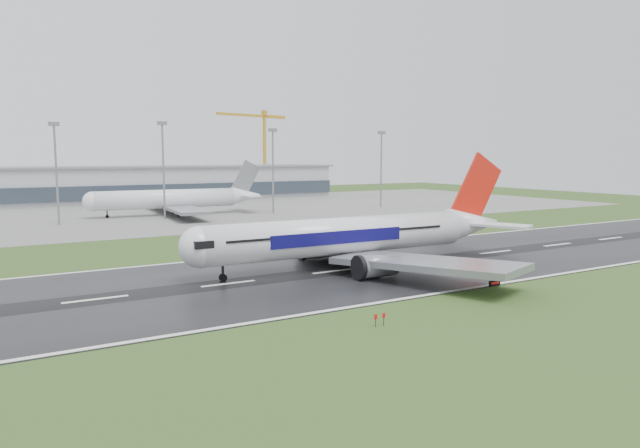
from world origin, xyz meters
TOP-DOWN VIEW (x-y plane):
  - ground at (0.00, 0.00)m, footprint 520.00×520.00m
  - runway at (0.00, 0.00)m, footprint 400.00×45.00m
  - apron at (0.00, 125.00)m, footprint 400.00×130.00m
  - terminal at (0.00, 185.00)m, footprint 240.00×36.00m
  - main_airliner at (26.79, 1.52)m, footprint 69.21×66.05m
  - parked_airliner at (23.42, 110.55)m, footprint 65.29×61.31m
  - tower_crane at (99.42, 200.00)m, footprint 44.20×13.58m
  - runway_sign at (35.26, -22.67)m, footprint 2.28×0.90m
  - floodmast_2 at (-14.09, 100.00)m, footprint 0.64×0.64m
  - floodmast_3 at (17.34, 100.00)m, footprint 0.64×0.64m
  - floodmast_4 at (56.17, 100.00)m, footprint 0.64×0.64m
  - floodmast_5 at (103.54, 100.00)m, footprint 0.64×0.64m

SIDE VIEW (x-z plane):
  - ground at x=0.00m, z-range 0.00..0.00m
  - apron at x=0.00m, z-range 0.00..0.08m
  - runway at x=0.00m, z-range 0.00..0.10m
  - runway_sign at x=35.26m, z-range 0.00..1.04m
  - terminal at x=0.00m, z-range 0.00..15.00m
  - parked_airliner at x=23.42m, z-range 0.08..18.17m
  - main_airliner at x=26.79m, z-range 0.10..20.12m
  - floodmast_4 at x=56.17m, z-range 0.00..28.76m
  - floodmast_5 at x=103.54m, z-range 0.00..28.81m
  - floodmast_2 at x=-14.09m, z-range 0.00..28.94m
  - floodmast_3 at x=17.34m, z-range 0.00..30.06m
  - tower_crane at x=99.42m, z-range 0.00..44.42m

